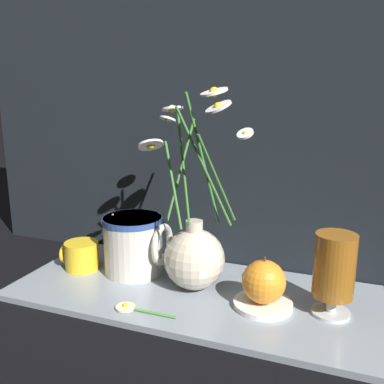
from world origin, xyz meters
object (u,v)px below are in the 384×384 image
(yellow_mug, at_px, (81,255))
(tea_glass, at_px, (334,268))
(ceramic_pitcher, at_px, (134,242))
(vase_with_flowers, at_px, (194,253))
(orange_fruit, at_px, (264,282))

(yellow_mug, height_order, tea_glass, tea_glass)
(tea_glass, bearing_deg, ceramic_pitcher, 175.20)
(vase_with_flowers, xyz_separation_m, tea_glass, (0.26, -0.01, 0.01))
(yellow_mug, height_order, ceramic_pitcher, ceramic_pitcher)
(yellow_mug, distance_m, tea_glass, 0.54)
(vase_with_flowers, distance_m, ceramic_pitcher, 0.15)
(vase_with_flowers, distance_m, orange_fruit, 0.15)
(tea_glass, relative_size, orange_fruit, 1.70)
(yellow_mug, distance_m, ceramic_pitcher, 0.13)
(tea_glass, xyz_separation_m, orange_fruit, (-0.12, -0.02, -0.04))
(yellow_mug, relative_size, tea_glass, 0.56)
(vase_with_flowers, height_order, orange_fruit, vase_with_flowers)
(orange_fruit, bearing_deg, yellow_mug, 176.21)
(vase_with_flowers, bearing_deg, orange_fruit, -10.65)
(vase_with_flowers, bearing_deg, tea_glass, -2.21)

